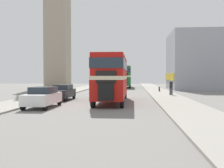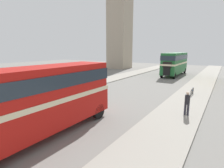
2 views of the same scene
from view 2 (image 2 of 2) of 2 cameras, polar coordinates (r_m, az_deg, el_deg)
The scene contains 5 objects.
double_decker_bus at distance 10.55m, azimuth -22.54°, elevation -3.70°, with size 2.44×10.00×4.04m.
bus_distant at distance 36.33m, azimuth 19.84°, elevation 6.76°, with size 2.57×10.64×4.35m.
car_parked_mid at distance 16.02m, azimuth -27.15°, elevation -5.26°, with size 1.68×4.15×1.51m.
pedestrian_walking at distance 14.16m, azimuth 23.33°, elevation -5.45°, with size 0.36×0.36×1.81m.
bicycle_on_pavement at distance 20.98m, azimuth 24.69°, elevation -2.22°, with size 0.05×1.76×0.78m.
Camera 2 is at (9.60, -2.23, 4.97)m, focal length 28.00 mm.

